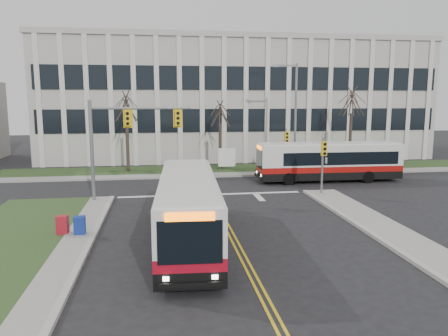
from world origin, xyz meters
The scene contains 18 objects.
ground centered at (0.00, 0.00, 0.00)m, with size 120.00×120.00×0.00m, color black.
sidewalk_west centered at (-7.00, -5.00, 0.07)m, with size 1.20×26.00×0.14m, color #9E9B93.
sidewalk_east centered at (7.50, -5.00, 0.07)m, with size 2.00×26.00×0.14m, color #9E9B93.
sidewalk_cross centered at (5.00, 15.20, 0.07)m, with size 44.00×1.60×0.14m, color #9E9B93.
building_lawn centered at (5.00, 18.00, 0.06)m, with size 44.00×5.00×0.12m, color #2E491F.
office_building centered at (5.00, 30.00, 6.00)m, with size 40.00×16.00×12.00m, color #BCB8AE.
mast_arm_signal centered at (-5.62, 7.16, 4.26)m, with size 6.11×0.38×6.20m.
signal_pole_near centered at (7.20, 6.90, 2.50)m, with size 0.34×0.39×3.80m.
signal_pole_far centered at (7.20, 15.40, 2.50)m, with size 0.34×0.39×3.80m.
streetlight centered at (8.03, 16.20, 5.19)m, with size 2.15×0.25×9.20m.
directory_sign centered at (2.50, 17.50, 1.17)m, with size 1.50×0.12×2.00m.
tree_left centered at (-6.00, 18.00, 5.51)m, with size 1.80×1.80×7.70m.
tree_mid centered at (2.00, 18.20, 4.88)m, with size 1.80×1.80×6.82m.
tree_right centered at (14.00, 18.00, 5.91)m, with size 1.80×1.80×8.25m.
bus_main centered at (-2.04, -1.35, 1.45)m, with size 2.36×10.89×2.90m, color silver, non-canonical shape.
bus_cross centered at (9.50, 11.66, 1.44)m, with size 2.35×10.84×2.89m, color silver, non-canonical shape.
newspaper_box_blue centered at (-6.92, 0.25, 0.47)m, with size 0.50×0.45×0.95m, color navy.
newspaper_box_red centered at (-7.73, 0.45, 0.47)m, with size 0.50×0.45×0.95m, color maroon.
Camera 1 is at (-3.12, -19.81, 6.28)m, focal length 35.00 mm.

